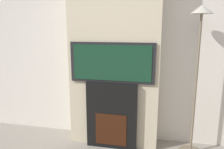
# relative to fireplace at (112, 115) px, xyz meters

# --- Properties ---
(wall_back) EXTENTS (6.00, 0.06, 2.70)m
(wall_back) POSITION_rel_fireplace_xyz_m (0.00, 0.36, 0.89)
(wall_back) COLOR silver
(wall_back) RESTS_ON ground_plane
(chimney_breast) EXTENTS (1.21, 0.33, 2.70)m
(chimney_breast) POSITION_rel_fireplace_xyz_m (0.00, 0.16, 0.89)
(chimney_breast) COLOR beige
(chimney_breast) RESTS_ON ground_plane
(fireplace) EXTENTS (0.68, 0.15, 0.92)m
(fireplace) POSITION_rel_fireplace_xyz_m (0.00, 0.00, 0.00)
(fireplace) COLOR black
(fireplace) RESTS_ON ground_plane
(television) EXTENTS (1.11, 0.07, 0.52)m
(television) POSITION_rel_fireplace_xyz_m (0.00, -0.00, 0.72)
(television) COLOR black
(television) RESTS_ON fireplace
(floor_lamp) EXTENTS (0.30, 0.30, 1.88)m
(floor_lamp) POSITION_rel_fireplace_xyz_m (1.05, 0.05, 0.85)
(floor_lamp) COLOR #726651
(floor_lamp) RESTS_ON ground_plane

